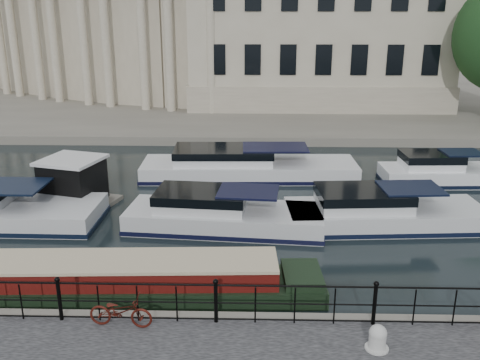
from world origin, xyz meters
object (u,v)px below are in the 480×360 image
mooring_bollard (378,338)px  harbour_hut (74,184)px  narrowboat (87,285)px  bicycle (121,311)px

mooring_bollard → harbour_hut: harbour_hut is taller
mooring_bollard → narrowboat: narrowboat is taller
harbour_hut → mooring_bollard: bearing=-29.5°
bicycle → harbour_hut: 10.95m
bicycle → narrowboat: bearing=39.9°
narrowboat → mooring_bollard: bearing=-24.3°
bicycle → harbour_hut: bearing=29.6°
narrowboat → harbour_hut: 8.18m
mooring_bollard → narrowboat: bearing=158.2°
mooring_bollard → harbour_hut: bearing=134.8°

